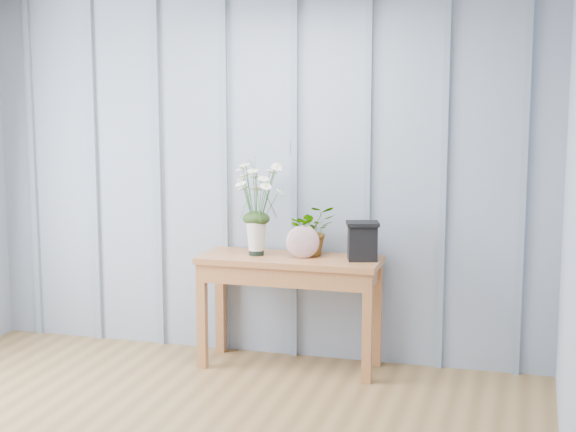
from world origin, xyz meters
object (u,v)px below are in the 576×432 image
(sideboard, at_px, (290,274))
(carved_box, at_px, (362,241))
(felt_disc_vessel, at_px, (303,242))
(daisy_vase, at_px, (256,196))

(sideboard, height_order, carved_box, carved_box)
(carved_box, bearing_deg, sideboard, -178.02)
(sideboard, bearing_deg, felt_disc_vessel, -16.23)
(felt_disc_vessel, bearing_deg, daisy_vase, 160.97)
(felt_disc_vessel, xyz_separation_m, carved_box, (0.39, 0.04, 0.02))
(sideboard, height_order, daisy_vase, daisy_vase)
(sideboard, xyz_separation_m, daisy_vase, (-0.23, -0.00, 0.51))
(daisy_vase, bearing_deg, felt_disc_vessel, -4.67)
(sideboard, bearing_deg, carved_box, 1.98)
(sideboard, distance_m, carved_box, 0.54)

